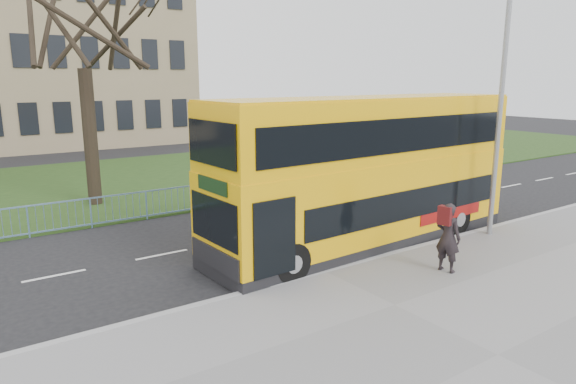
% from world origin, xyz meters
% --- Properties ---
extents(ground, '(120.00, 120.00, 0.00)m').
position_xyz_m(ground, '(0.00, 0.00, 0.00)').
color(ground, black).
rests_on(ground, ground).
extents(pavement, '(80.00, 10.50, 0.12)m').
position_xyz_m(pavement, '(0.00, -6.75, 0.06)').
color(pavement, slate).
rests_on(pavement, ground).
extents(kerb, '(80.00, 0.20, 0.14)m').
position_xyz_m(kerb, '(0.00, -1.55, 0.07)').
color(kerb, gray).
rests_on(kerb, ground).
extents(grass_verge, '(80.00, 15.40, 0.08)m').
position_xyz_m(grass_verge, '(0.00, 14.30, 0.04)').
color(grass_verge, '#1C3513').
rests_on(grass_verge, ground).
extents(guard_railing, '(40.00, 0.12, 1.10)m').
position_xyz_m(guard_railing, '(0.00, 6.60, 0.55)').
color(guard_railing, '#6892B9').
rests_on(guard_railing, ground).
extents(bare_tree, '(9.15, 9.15, 13.07)m').
position_xyz_m(bare_tree, '(-3.00, 10.00, 6.61)').
color(bare_tree, black).
rests_on(bare_tree, grass_verge).
extents(yellow_bus, '(11.02, 3.09, 4.57)m').
position_xyz_m(yellow_bus, '(2.81, -0.15, 2.45)').
color(yellow_bus, '#EFAF0A').
rests_on(yellow_bus, ground).
extents(pedestrian, '(0.57, 0.76, 1.87)m').
position_xyz_m(pedestrian, '(2.69, -3.39, 1.05)').
color(pedestrian, black).
rests_on(pedestrian, pavement).
extents(street_lamp, '(1.73, 0.35, 8.15)m').
position_xyz_m(street_lamp, '(6.53, -2.01, 4.59)').
color(street_lamp, gray).
rests_on(street_lamp, pavement).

